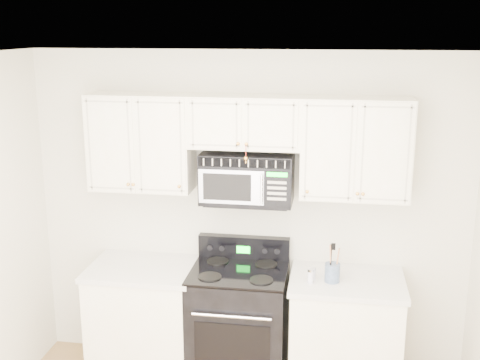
# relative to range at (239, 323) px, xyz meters

# --- Properties ---
(room) EXTENTS (3.51, 3.51, 2.61)m
(room) POSITION_rel_range_xyz_m (0.03, -1.44, 0.82)
(room) COLOR olive
(room) RESTS_ON ground
(base_cabinet_left) EXTENTS (0.86, 0.65, 0.92)m
(base_cabinet_left) POSITION_rel_range_xyz_m (-0.77, 0.00, -0.06)
(base_cabinet_left) COLOR beige
(base_cabinet_left) RESTS_ON ground
(base_cabinet_right) EXTENTS (0.86, 0.65, 0.92)m
(base_cabinet_right) POSITION_rel_range_xyz_m (0.83, 0.00, -0.06)
(base_cabinet_right) COLOR beige
(base_cabinet_right) RESTS_ON ground
(range) EXTENTS (0.74, 0.68, 1.12)m
(range) POSITION_rel_range_xyz_m (0.00, 0.00, 0.00)
(range) COLOR black
(range) RESTS_ON ground
(upper_cabinets) EXTENTS (2.44, 0.37, 0.75)m
(upper_cabinets) POSITION_rel_range_xyz_m (0.03, 0.15, 1.45)
(upper_cabinets) COLOR beige
(upper_cabinets) RESTS_ON ground
(microwave) EXTENTS (0.70, 0.40, 0.39)m
(microwave) POSITION_rel_range_xyz_m (0.04, 0.13, 1.16)
(microwave) COLOR black
(microwave) RESTS_ON ground
(utensil_crock) EXTENTS (0.11, 0.11, 0.30)m
(utensil_crock) POSITION_rel_range_xyz_m (0.72, -0.07, 0.52)
(utensil_crock) COLOR slate
(utensil_crock) RESTS_ON base_cabinet_right
(shaker_salt) EXTENTS (0.05, 0.05, 0.11)m
(shaker_salt) POSITION_rel_range_xyz_m (0.56, -0.12, 0.49)
(shaker_salt) COLOR silver
(shaker_salt) RESTS_ON base_cabinet_right
(shaker_pepper) EXTENTS (0.04, 0.04, 0.09)m
(shaker_pepper) POSITION_rel_range_xyz_m (0.57, -0.05, 0.48)
(shaker_pepper) COLOR silver
(shaker_pepper) RESTS_ON base_cabinet_right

